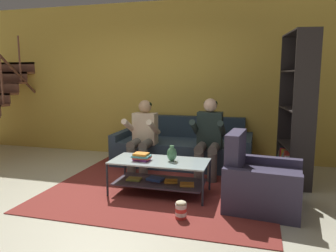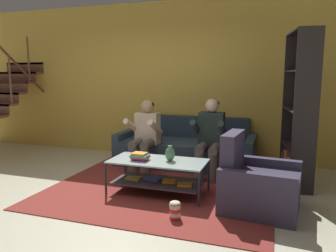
{
  "view_description": "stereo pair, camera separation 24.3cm",
  "coord_description": "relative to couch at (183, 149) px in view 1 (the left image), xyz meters",
  "views": [
    {
      "loc": [
        1.81,
        -3.56,
        1.55
      ],
      "look_at": [
        0.57,
        0.86,
        0.84
      ],
      "focal_mm": 35.0,
      "sensor_mm": 36.0,
      "label": 1
    },
    {
      "loc": [
        2.04,
        -3.49,
        1.55
      ],
      "look_at": [
        0.57,
        0.86,
        0.84
      ],
      "focal_mm": 35.0,
      "sensor_mm": 36.0,
      "label": 2
    }
  ],
  "objects": [
    {
      "name": "book_stack",
      "position": [
        -0.2,
        -1.57,
        0.23
      ],
      "size": [
        0.24,
        0.19,
        0.1
      ],
      "color": "purple",
      "rests_on": "coffee_table"
    },
    {
      "name": "back_partition",
      "position": [
        -0.55,
        0.54,
        1.18
      ],
      "size": [
        8.4,
        0.12,
        2.9
      ],
      "primitive_type": "cube",
      "color": "gold",
      "rests_on": "ground"
    },
    {
      "name": "person_seated_right",
      "position": [
        0.53,
        -0.58,
        0.38
      ],
      "size": [
        0.5,
        0.58,
        1.2
      ],
      "color": "#5F564D",
      "rests_on": "ground"
    },
    {
      "name": "ground",
      "position": [
        -0.55,
        -1.92,
        -0.27
      ],
      "size": [
        16.8,
        16.8,
        0.0
      ],
      "primitive_type": "plane",
      "color": "beige"
    },
    {
      "name": "bookshelf",
      "position": [
        1.8,
        -0.44,
        0.54
      ],
      "size": [
        0.43,
        0.98,
        2.15
      ],
      "color": "#292323",
      "rests_on": "ground"
    },
    {
      "name": "coffee_table",
      "position": [
        0.03,
        -1.5,
        0.02
      ],
      "size": [
        1.27,
        0.6,
        0.45
      ],
      "color": "#ACC1C1",
      "rests_on": "ground"
    },
    {
      "name": "person_seated_left",
      "position": [
        -0.53,
        -0.58,
        0.36
      ],
      "size": [
        0.5,
        0.58,
        1.15
      ],
      "color": "#5E5A51",
      "rests_on": "ground"
    },
    {
      "name": "vase",
      "position": [
        0.19,
        -1.48,
        0.27
      ],
      "size": [
        0.13,
        0.13,
        0.2
      ],
      "color": "#457C4F",
      "rests_on": "coffee_table"
    },
    {
      "name": "area_rug",
      "position": [
        0.02,
        -0.88,
        -0.27
      ],
      "size": [
        3.0,
        3.45,
        0.01
      ],
      "color": "maroon",
      "rests_on": "ground"
    },
    {
      "name": "armchair",
      "position": [
        1.3,
        -1.62,
        0.01
      ],
      "size": [
        0.91,
        0.88,
        0.89
      ],
      "color": "#3A344D",
      "rests_on": "ground"
    },
    {
      "name": "couch",
      "position": [
        0.0,
        0.0,
        0.0
      ],
      "size": [
        2.34,
        0.99,
        0.81
      ],
      "color": "#2E4050",
      "rests_on": "ground"
    },
    {
      "name": "popcorn_tub",
      "position": [
        0.48,
        -2.19,
        -0.17
      ],
      "size": [
        0.12,
        0.12,
        0.21
      ],
      "color": "red",
      "rests_on": "ground"
    }
  ]
}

